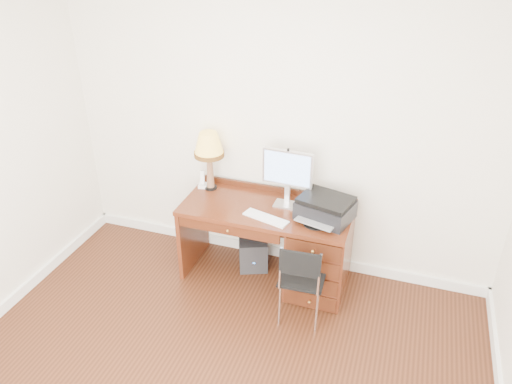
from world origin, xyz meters
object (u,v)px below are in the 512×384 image
(leg_lamp, at_px, (209,148))
(phone, at_px, (203,182))
(desk, at_px, (300,246))
(chair, at_px, (301,275))
(monitor, at_px, (287,171))
(printer, at_px, (325,208))
(equipment_box, at_px, (253,253))

(leg_lamp, bearing_deg, phone, -177.91)
(desk, distance_m, chair, 0.49)
(monitor, bearing_deg, printer, -15.34)
(desk, height_order, leg_lamp, leg_lamp)
(chair, bearing_deg, printer, 77.61)
(leg_lamp, relative_size, chair, 0.73)
(monitor, relative_size, leg_lamp, 0.91)
(monitor, xyz_separation_m, phone, (-0.83, 0.05, -0.27))
(printer, bearing_deg, desk, -166.98)
(phone, bearing_deg, equipment_box, -20.35)
(leg_lamp, xyz_separation_m, equipment_box, (0.44, -0.07, -1.01))
(monitor, height_order, leg_lamp, leg_lamp)
(desk, height_order, equipment_box, desk)
(leg_lamp, bearing_deg, desk, -10.33)
(desk, distance_m, equipment_box, 0.55)
(chair, bearing_deg, phone, 147.50)
(chair, bearing_deg, leg_lamp, 145.55)
(monitor, xyz_separation_m, leg_lamp, (-0.75, 0.05, 0.09))
(desk, relative_size, equipment_box, 4.84)
(leg_lamp, distance_m, chair, 1.41)
(leg_lamp, relative_size, equipment_box, 1.82)
(printer, xyz_separation_m, chair, (-0.08, -0.46, -0.38))
(printer, xyz_separation_m, equipment_box, (-0.68, 0.10, -0.69))
(desk, height_order, chair, chair)
(printer, bearing_deg, equipment_box, -173.76)
(monitor, distance_m, phone, 0.87)
(monitor, relative_size, equipment_box, 1.66)
(printer, height_order, chair, printer)
(printer, distance_m, phone, 1.21)
(leg_lamp, relative_size, phone, 3.30)
(phone, relative_size, chair, 0.22)
(chair, bearing_deg, monitor, 113.75)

